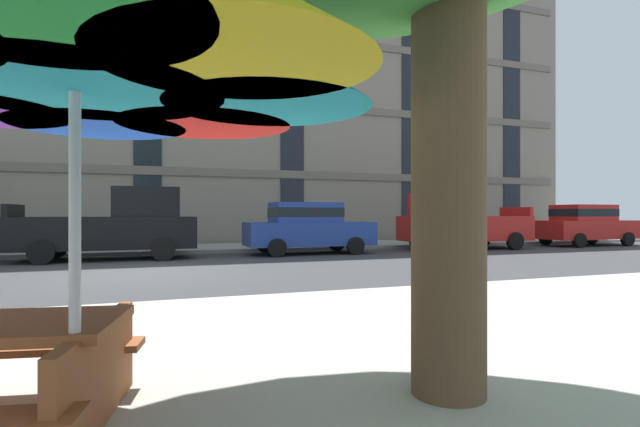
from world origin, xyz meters
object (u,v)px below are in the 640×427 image
object	(u,v)px
pickup_black	(117,226)
sedan_red	(585,224)
pickup_red	(460,223)
sedan_blue	(308,226)
patio_umbrella	(75,51)

from	to	relation	value
pickup_black	sedan_red	xyz separation A→B (m)	(18.84, -0.00, -0.08)
pickup_red	sedan_red	xyz separation A→B (m)	(6.46, -0.00, -0.08)
sedan_red	sedan_blue	bearing A→B (deg)	180.00
pickup_red	sedan_red	distance (m)	6.46
sedan_red	pickup_black	bearing A→B (deg)	180.00
pickup_black	pickup_red	world-z (taller)	same
sedan_blue	sedan_red	bearing A→B (deg)	0.00
sedan_blue	pickup_black	bearing A→B (deg)	180.00
pickup_black	pickup_red	size ratio (longest dim) A/B	1.00
pickup_black	sedan_red	size ratio (longest dim) A/B	1.16
pickup_red	patio_umbrella	distance (m)	17.24
sedan_blue	pickup_red	world-z (taller)	pickup_red
sedan_blue	pickup_red	xyz separation A→B (m)	(6.27, 0.00, 0.08)
pickup_red	patio_umbrella	bearing A→B (deg)	-132.39
patio_umbrella	sedan_blue	bearing A→B (deg)	67.24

